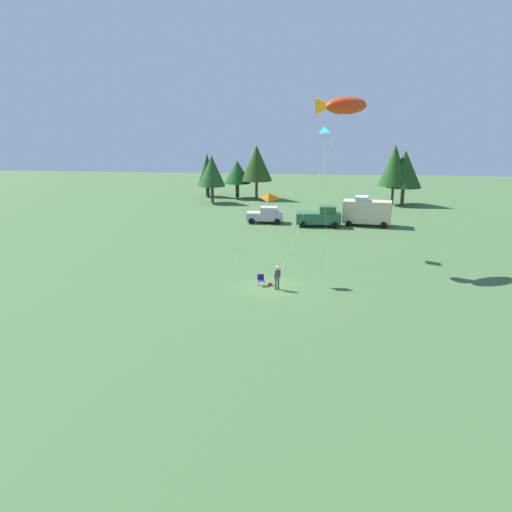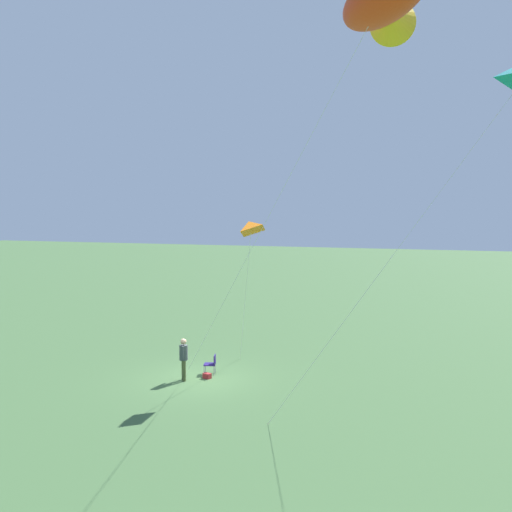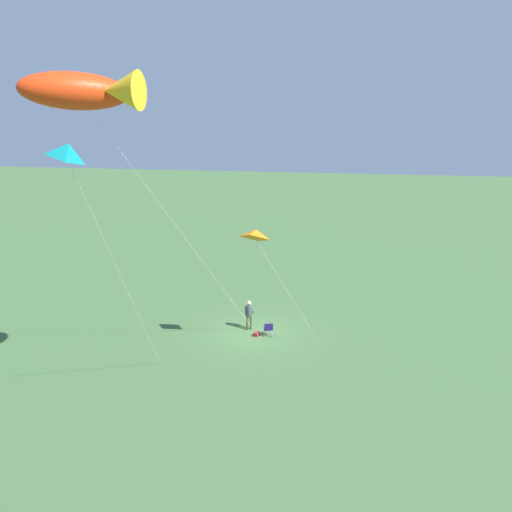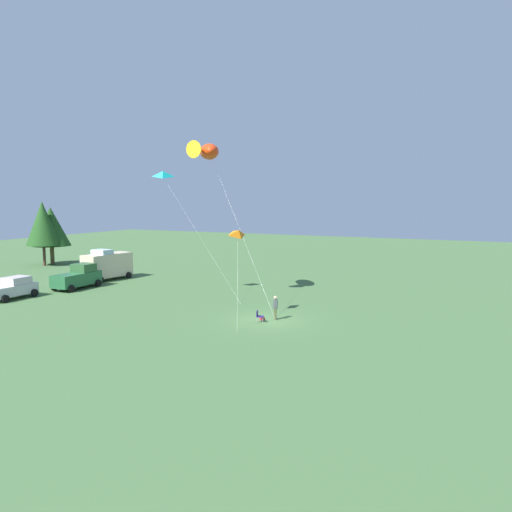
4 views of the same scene
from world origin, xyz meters
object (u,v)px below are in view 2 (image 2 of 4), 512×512
Objects in this scene: person_kite_flyer at (183,356)px; kite_delta_orange at (249,227)px; kite_large_fish at (385,3)px; folding_chair at (212,363)px; backpack_on_grass at (207,376)px.

kite_delta_orange reaches higher than person_kite_flyer.
kite_large_fish is 2.03× the size of kite_delta_orange.
person_kite_flyer is 1.53m from folding_chair.
folding_chair is at bearing -101.91° from kite_delta_orange.
kite_large_fish reaches higher than backpack_on_grass.
backpack_on_grass is 6.43m from kite_delta_orange.
kite_delta_orange reaches higher than folding_chair.
backpack_on_grass is (0.67, 0.06, -0.38)m from folding_chair.
kite_large_fish is at bearing 48.40° from kite_delta_orange.
person_kite_flyer is 0.26× the size of kite_delta_orange.
kite_large_fish is (4.91, 7.59, 12.68)m from backpack_on_grass.
kite_delta_orange is at bearing 152.45° from folding_chair.
folding_chair is 2.56× the size of backpack_on_grass.
backpack_on_grass is 0.02× the size of kite_large_fish.
folding_chair reaches higher than backpack_on_grass.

